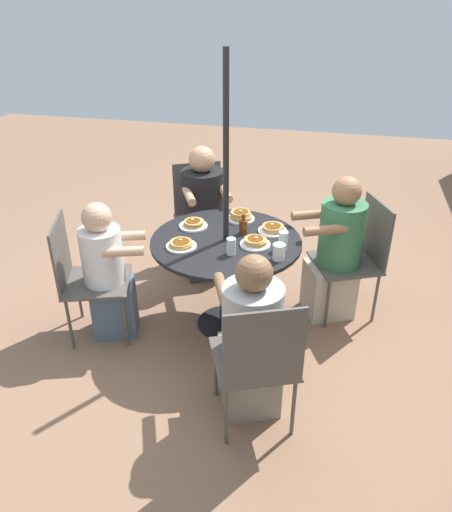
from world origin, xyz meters
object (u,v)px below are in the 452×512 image
Objects in this scene: diner_south at (108,275)px; drinking_glass_b at (283,241)px; pancake_plate_e at (241,216)px; diner_west at (251,342)px; diner_east at (204,218)px; pancake_plate_d at (194,224)px; patio_chair_north at (358,252)px; patio_chair_west at (258,358)px; patio_table at (226,255)px; coffee_cup at (279,252)px; patio_chair_south at (82,272)px; pancake_plate_c at (181,245)px; syrup_bottle at (243,226)px; pancake_plate_a at (273,229)px; pancake_plate_b at (255,242)px; patio_chair_east at (200,210)px; drinking_glass_a at (231,246)px; diner_north at (336,254)px.

drinking_glass_b is (-0.23, 1.27, 0.32)m from diner_south.
diner_south reaches higher than pancake_plate_e.
diner_west reaches higher than pancake_plate_e.
diner_west is at bearing -6.23° from drinking_glass_b.
diner_east is 5.44× the size of pancake_plate_d.
patio_chair_north is 1.00× the size of patio_chair_west.
diner_east is 1.16m from diner_south.
patio_table is 0.90m from diner_south.
patio_chair_south is at bearing -84.66° from coffee_cup.
pancake_plate_c is at bearing 83.16° from patio_chair_south.
diner_south reaches higher than syrup_bottle.
diner_east is at bearing 132.56° from patio_chair_south.
patio_chair_west reaches higher than syrup_bottle.
drinking_glass_b reaches higher than pancake_plate_a.
drinking_glass_b reaches higher than pancake_plate_b.
diner_east is 1.29m from patio_chair_south.
patio_chair_north reaches higher than pancake_plate_b.
diner_east reaches higher than patio_chair_west.
pancake_plate_e is at bearing 82.85° from patio_chair_west.
diner_west is at bearing 88.49° from patio_chair_east.
coffee_cup is (0.36, 0.71, 0.04)m from pancake_plate_d.
pancake_plate_c is at bearing 73.11° from patio_chair_east.
pancake_plate_d is 0.39m from pancake_plate_e.
pancake_plate_a is at bearing 93.75° from patio_chair_south.
diner_west reaches higher than drinking_glass_b.
patio_chair_east is at bearing 91.83° from diner_west.
pancake_plate_c is at bearing 1.36° from pancake_plate_d.
patio_chair_east is 4.36× the size of pancake_plate_d.
coffee_cup is at bearing 63.75° from patio_table.
pancake_plate_c is 0.37m from drinking_glass_a.
drinking_glass_b reaches higher than drinking_glass_a.
pancake_plate_a is 0.47m from drinking_glass_a.
pancake_plate_c is 0.50m from syrup_bottle.
pancake_plate_d is 1.83× the size of drinking_glass_a.
diner_south is (1.07, -0.45, -0.03)m from diner_east.
pancake_plate_b is at bearing 84.24° from diner_south.
patio_chair_west is at bearing -0.56° from drinking_glass_b.
patio_chair_south is 0.86× the size of diner_west.
diner_south is at bearing -71.56° from patio_table.
pancake_plate_b is at bearing -130.94° from coffee_cup.
diner_north is 1.09× the size of diner_south.
diner_east is 5.44× the size of pancake_plate_a.
patio_chair_east reaches higher than syrup_bottle.
patio_chair_south is at bearing 34.80° from diner_east.
patio_chair_south is at bearing 41.12° from patio_chair_east.
patio_chair_east and patio_chair_south have the same top height.
pancake_plate_c is (0.63, -1.26, 0.24)m from patio_chair_north.
pancake_plate_b is 1.00× the size of pancake_plate_c.
drinking_glass_b is at bearing 86.06° from pancake_plate_b.
patio_chair_east is 1.19m from pancake_plate_c.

